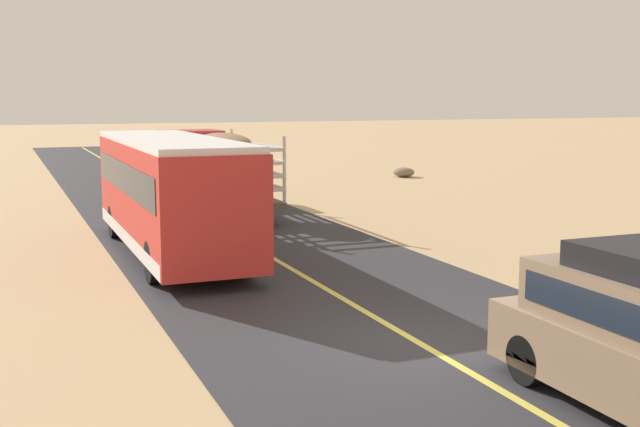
# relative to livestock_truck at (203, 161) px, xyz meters

# --- Properties ---
(ground_plane) EXTENTS (240.00, 240.00, 0.00)m
(ground_plane) POSITION_rel_livestock_truck_xyz_m (-0.83, -19.28, -1.79)
(ground_plane) COLOR tan
(road_surface) EXTENTS (8.00, 120.00, 0.02)m
(road_surface) POSITION_rel_livestock_truck_xyz_m (-0.83, -19.28, -1.78)
(road_surface) COLOR #2D2D33
(road_surface) RESTS_ON ground
(road_centre_line) EXTENTS (0.16, 117.60, 0.00)m
(road_centre_line) POSITION_rel_livestock_truck_xyz_m (-0.83, -19.28, -1.77)
(road_centre_line) COLOR #D8CC4C
(road_centre_line) RESTS_ON road_surface
(livestock_truck) EXTENTS (2.53, 9.70, 3.02)m
(livestock_truck) POSITION_rel_livestock_truck_xyz_m (0.00, 0.00, 0.00)
(livestock_truck) COLOR #B2332D
(livestock_truck) RESTS_ON road_surface
(bus) EXTENTS (2.54, 10.00, 3.21)m
(bus) POSITION_rel_livestock_truck_xyz_m (-3.22, -9.54, -0.04)
(bus) COLOR red
(bus) RESTS_ON road_surface
(boulder_near_shoulder) EXTENTS (1.14, 1.20, 0.52)m
(boulder_near_shoulder) POSITION_rel_livestock_truck_xyz_m (12.85, 7.09, -1.53)
(boulder_near_shoulder) COLOR #756656
(boulder_near_shoulder) RESTS_ON ground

